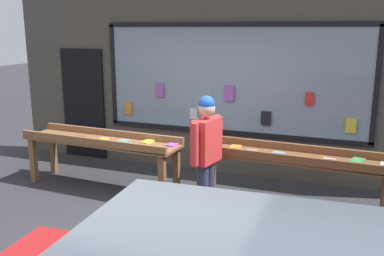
{
  "coord_description": "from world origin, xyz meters",
  "views": [
    {
      "loc": [
        2.16,
        -4.58,
        2.48
      ],
      "look_at": [
        0.14,
        0.74,
        1.14
      ],
      "focal_mm": 40.0,
      "sensor_mm": 36.0,
      "label": 1
    }
  ],
  "objects": [
    {
      "name": "display_table_left",
      "position": [
        -1.46,
        0.94,
        0.7
      ],
      "size": [
        2.6,
        0.75,
        0.88
      ],
      "color": "brown",
      "rests_on": "ground_plane"
    },
    {
      "name": "shopfront_facade",
      "position": [
        -0.02,
        2.39,
        1.7
      ],
      "size": [
        7.94,
        0.29,
        3.43
      ],
      "color": "#4C473D",
      "rests_on": "ground_plane"
    },
    {
      "name": "display_table_right",
      "position": [
        1.45,
        0.94,
        0.75
      ],
      "size": [
        2.6,
        0.74,
        0.93
      ],
      "color": "brown",
      "rests_on": "ground_plane"
    },
    {
      "name": "small_dog",
      "position": [
        0.13,
        0.26,
        0.29
      ],
      "size": [
        0.25,
        0.55,
        0.43
      ],
      "rotation": [
        0.0,
        0.0,
        1.61
      ],
      "color": "black",
      "rests_on": "ground_plane"
    },
    {
      "name": "ground_plane",
      "position": [
        0.0,
        0.0,
        0.0
      ],
      "size": [
        40.0,
        40.0,
        0.0
      ],
      "primitive_type": "plane",
      "color": "#2D2D33"
    },
    {
      "name": "person_browsing",
      "position": [
        0.46,
        0.41,
        0.97
      ],
      "size": [
        0.3,
        0.65,
        1.66
      ],
      "rotation": [
        0.0,
        0.0,
        1.38
      ],
      "color": "#2D334C",
      "rests_on": "ground_plane"
    }
  ]
}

